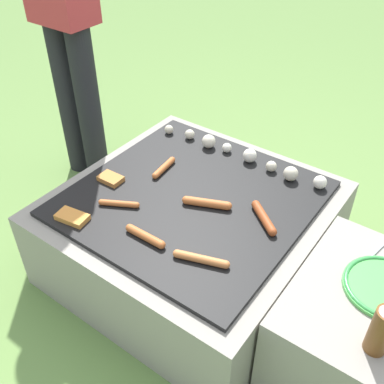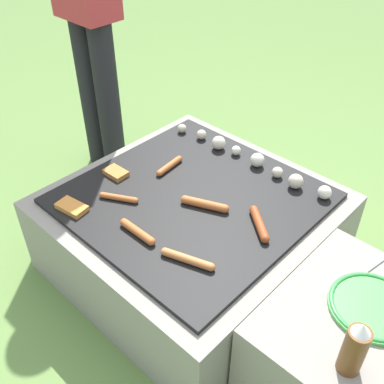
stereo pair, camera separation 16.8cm
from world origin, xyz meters
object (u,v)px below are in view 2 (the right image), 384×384
object	(u,v)px
condiment_bottle	(355,348)
fork_utensil	(377,265)
plate_colorful	(373,306)
sausage_front_center	(137,232)

from	to	relation	value
condiment_bottle	fork_utensil	bearing A→B (deg)	105.10
plate_colorful	fork_utensil	bearing A→B (deg)	111.64
condiment_bottle	fork_utensil	size ratio (longest dim) A/B	0.88
sausage_front_center	condiment_bottle	size ratio (longest dim) A/B	0.93
sausage_front_center	plate_colorful	world-z (taller)	sausage_front_center
plate_colorful	fork_utensil	xyz separation A→B (m)	(-0.07, 0.16, -0.01)
plate_colorful	condiment_bottle	distance (m)	0.23
plate_colorful	sausage_front_center	bearing A→B (deg)	-160.05
plate_colorful	condiment_bottle	xyz separation A→B (m)	(0.04, -0.22, 0.08)
plate_colorful	condiment_bottle	size ratio (longest dim) A/B	1.40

